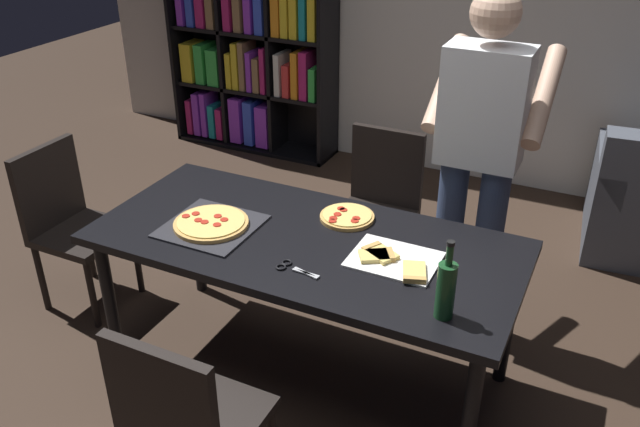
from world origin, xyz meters
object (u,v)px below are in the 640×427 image
chair_far_side (379,200)px  second_pizza_plain (347,217)px  bookshelf (251,40)px  kitchen_scissors (292,268)px  dining_table (305,252)px  wine_bottle (446,289)px  chair_left_end (69,217)px  person_serving_pizza (479,151)px  pepperoni_pizza_on_tray (211,224)px  chair_near_camera (185,420)px

chair_far_side → second_pizza_plain: 0.73m
bookshelf → kitchen_scissors: bearing=-56.1°
dining_table → wine_bottle: 0.78m
chair_left_end → bookshelf: bearing=96.5°
person_serving_pizza → chair_left_end: bearing=-160.7°
dining_table → kitchen_scissors: bearing=-75.8°
chair_far_side → second_pizza_plain: size_ratio=3.58×
dining_table → chair_left_end: bearing=180.0°
second_pizza_plain → chair_far_side: bearing=97.9°
chair_far_side → person_serving_pizza: bearing=-21.2°
person_serving_pizza → chair_far_side: bearing=158.8°
chair_left_end → pepperoni_pizza_on_tray: bearing=-5.5°
dining_table → wine_bottle: wine_bottle is taller
bookshelf → chair_near_camera: bearing=-62.7°
pepperoni_pizza_on_tray → second_pizza_plain: 0.62m
chair_near_camera → second_pizza_plain: chair_near_camera is taller
dining_table → wine_bottle: (0.70, -0.27, 0.19)m
dining_table → chair_near_camera: bearing=-90.0°
pepperoni_pizza_on_tray → second_pizza_plain: bearing=33.1°
wine_bottle → bookshelf: bearing=132.2°
person_serving_pizza → kitchen_scissors: size_ratio=8.90×
chair_far_side → bookshelf: (-1.70, 1.46, 0.40)m
chair_left_end → bookshelf: bookshelf is taller
second_pizza_plain → pepperoni_pizza_on_tray: bearing=-146.9°
chair_left_end → chair_far_side: bearing=32.7°
kitchen_scissors → chair_near_camera: bearing=-95.1°
bookshelf → kitchen_scissors: size_ratio=9.91×
kitchen_scissors → second_pizza_plain: bearing=86.1°
dining_table → chair_far_side: (0.00, 0.92, -0.17)m
chair_far_side → person_serving_pizza: 0.78m
pepperoni_pizza_on_tray → kitchen_scissors: pepperoni_pizza_on_tray is taller
chair_far_side → chair_near_camera: bearing=-90.0°
pepperoni_pizza_on_tray → wine_bottle: bearing=-9.0°
chair_far_side → bookshelf: bearing=139.4°
chair_near_camera → wine_bottle: 1.02m
chair_far_side → wine_bottle: bearing=-59.5°
pepperoni_pizza_on_tray → wine_bottle: 1.15m
dining_table → person_serving_pizza: person_serving_pizza is taller
chair_left_end → kitchen_scissors: size_ratio=4.58×
dining_table → chair_near_camera: 0.93m
pepperoni_pizza_on_tray → person_serving_pizza: bearing=38.7°
person_serving_pizza → second_pizza_plain: person_serving_pizza is taller
dining_table → chair_far_side: chair_far_side is taller
chair_left_end → person_serving_pizza: bearing=19.3°
wine_bottle → second_pizza_plain: 0.80m
pepperoni_pizza_on_tray → chair_far_side: bearing=67.3°
dining_table → kitchen_scissors: 0.26m
bookshelf → wine_bottle: 3.57m
person_serving_pizza → second_pizza_plain: 0.70m
chair_left_end → pepperoni_pizza_on_tray: chair_left_end is taller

